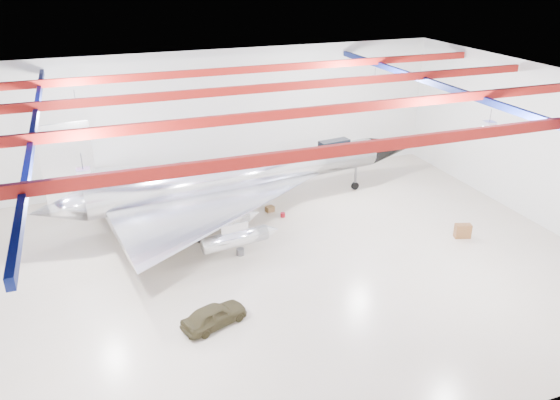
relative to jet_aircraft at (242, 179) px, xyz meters
name	(u,v)px	position (x,y,z in m)	size (l,w,h in m)	color
floor	(270,264)	(-0.56, -7.67, -2.80)	(40.00, 40.00, 0.00)	#C1B299
wall_back	(209,118)	(-0.56, 7.33, 2.70)	(40.00, 40.00, 0.00)	silver
wall_right	(538,146)	(19.44, -7.67, 2.70)	(30.00, 30.00, 0.00)	silver
ceiling	(269,90)	(-0.56, -7.67, 8.20)	(40.00, 40.00, 0.00)	#0A0F38
ceiling_structure	(269,102)	(-0.56, -7.67, 7.52)	(39.50, 29.50, 1.08)	maroon
jet_aircraft	(242,179)	(0.00, 0.00, 0.00)	(31.30, 20.03, 8.54)	silver
jeep	(214,315)	(-5.33, -12.47, -2.20)	(1.43, 3.56, 1.21)	#3B341D
desk	(463,231)	(12.99, -8.83, -2.31)	(1.08, 0.54, 0.99)	brown
crate_ply	(192,230)	(-4.29, -1.74, -2.61)	(0.55, 0.44, 0.38)	olive
toolbox_red	(204,212)	(-2.79, 1.10, -2.66)	(0.42, 0.33, 0.29)	maroon
engine_drum	(240,252)	(-1.98, -5.88, -2.58)	(0.50, 0.50, 0.45)	#59595B
parts_bin	(270,209)	(1.99, -0.32, -2.59)	(0.61, 0.49, 0.43)	olive
crate_small	(149,219)	(-6.81, 1.21, -2.68)	(0.36, 0.29, 0.25)	#59595B
tool_chest	(283,215)	(2.57, -1.55, -2.64)	(0.36, 0.36, 0.32)	maroon
oil_barrel	(236,220)	(-0.96, -1.21, -2.60)	(0.57, 0.45, 0.40)	olive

